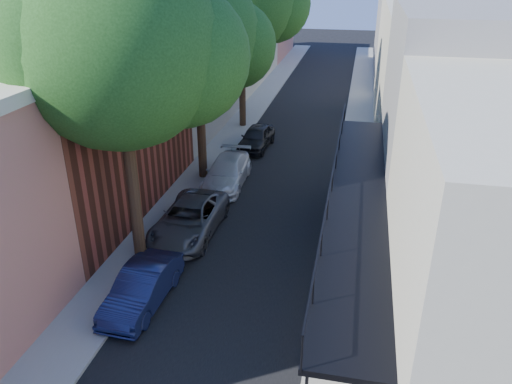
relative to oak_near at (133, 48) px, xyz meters
The scene contains 11 objects.
road_surface 21.52m from the oak_near, 80.32° to the left, with size 6.00×64.00×0.01m, color black.
sidewalk_left 21.24m from the oak_near, 91.84° to the left, with size 2.00×64.00×0.12m, color gray.
sidewalk_right 22.47m from the oak_near, 69.53° to the left, with size 2.00×64.00×0.12m, color gray.
buildings_left 19.65m from the oak_near, 107.78° to the left, with size 10.10×59.10×12.00m.
buildings_right 23.12m from the oak_near, 57.26° to the left, with size 9.80×55.00×10.00m.
oak_near is the anchor object (origin of this frame).
oak_mid 8.01m from the oak_near, 90.37° to the left, with size 6.60×6.00×10.20m.
parked_car_b 7.78m from the oak_near, 74.54° to the right, with size 1.38×3.96×1.31m, color #141A3F.
parked_car_c 7.50m from the oak_near, 69.14° to the left, with size 2.31×5.01×1.39m, color #4C4D53.
parked_car_d 10.21m from the oak_near, 82.09° to the left, with size 1.92×4.73×1.37m, color silver.
parked_car_e 14.72m from the oak_near, 83.92° to the left, with size 1.61×4.00×1.36m, color black.
Camera 1 is at (3.87, -4.98, 10.51)m, focal length 35.00 mm.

